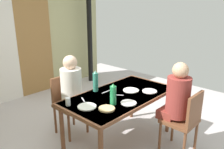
{
  "coord_description": "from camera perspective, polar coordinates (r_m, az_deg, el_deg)",
  "views": [
    {
      "loc": [
        -1.94,
        -2.09,
        1.89
      ],
      "look_at": [
        0.21,
        -0.1,
        0.98
      ],
      "focal_mm": 36.48,
      "sensor_mm": 36.0,
      "label": 1
    }
  ],
  "objects": [
    {
      "name": "ground_plane",
      "position": [
        3.42,
        -3.74,
        -16.32
      ],
      "size": [
        6.38,
        6.38,
        0.0
      ],
      "primitive_type": "plane",
      "color": "#BEB6B7"
    },
    {
      "name": "wall_back",
      "position": [
        4.97,
        -24.24,
        9.58
      ],
      "size": [
        4.58,
        0.1,
        2.71
      ],
      "primitive_type": "cube",
      "color": "tan",
      "rests_on": "ground_plane"
    },
    {
      "name": "door_wooden",
      "position": [
        5.14,
        -18.87,
        6.37
      ],
      "size": [
        0.8,
        0.05,
        2.0
      ],
      "primitive_type": "cube",
      "color": "olive",
      "rests_on": "ground_plane"
    },
    {
      "name": "stove_pipe_column",
      "position": [
        5.63,
        -5.68,
        11.73
      ],
      "size": [
        0.12,
        0.12,
        2.71
      ],
      "primitive_type": "cylinder",
      "color": "black",
      "rests_on": "ground_plane"
    },
    {
      "name": "dining_table",
      "position": [
        3.09,
        2.05,
        -6.21
      ],
      "size": [
        1.57,
        0.84,
        0.73
      ],
      "color": "brown",
      "rests_on": "ground_plane"
    },
    {
      "name": "chair_near_diner",
      "position": [
        3.07,
        17.84,
        -10.66
      ],
      "size": [
        0.4,
        0.4,
        0.87
      ],
      "color": "brown",
      "rests_on": "ground_plane"
    },
    {
      "name": "chair_far_diner",
      "position": [
        3.49,
        -11.13,
        -6.61
      ],
      "size": [
        0.4,
        0.4,
        0.87
      ],
      "rotation": [
        0.0,
        0.0,
        3.14
      ],
      "color": "brown",
      "rests_on": "ground_plane"
    },
    {
      "name": "person_near_diner",
      "position": [
        3.0,
        16.0,
        -5.14
      ],
      "size": [
        0.3,
        0.37,
        0.77
      ],
      "color": "maroon",
      "rests_on": "ground_plane"
    },
    {
      "name": "person_far_diner",
      "position": [
        3.28,
        -10.0,
        -2.77
      ],
      "size": [
        0.3,
        0.37,
        0.77
      ],
      "rotation": [
        0.0,
        0.0,
        3.14
      ],
      "color": "silver",
      "rests_on": "ground_plane"
    },
    {
      "name": "water_bottle_green_near",
      "position": [
        3.14,
        -4.15,
        -1.78
      ],
      "size": [
        0.07,
        0.07,
        0.3
      ],
      "color": "#30846F",
      "rests_on": "dining_table"
    },
    {
      "name": "water_bottle_green_far",
      "position": [
        2.73,
        0.28,
        -5.1
      ],
      "size": [
        0.08,
        0.08,
        0.27
      ],
      "color": "#21864C",
      "rests_on": "dining_table"
    },
    {
      "name": "dinner_plate_near_left",
      "position": [
        2.81,
        4.18,
        -7.12
      ],
      "size": [
        0.19,
        0.19,
        0.01
      ],
      "primitive_type": "cylinder",
      "color": "white",
      "rests_on": "dining_table"
    },
    {
      "name": "dinner_plate_near_right",
      "position": [
        3.2,
        9.39,
        -4.14
      ],
      "size": [
        0.2,
        0.2,
        0.01
      ],
      "primitive_type": "cylinder",
      "color": "white",
      "rests_on": "dining_table"
    },
    {
      "name": "dinner_plate_far_center",
      "position": [
        3.2,
        4.76,
        -3.95
      ],
      "size": [
        0.22,
        0.22,
        0.01
      ],
      "primitive_type": "cylinder",
      "color": "white",
      "rests_on": "dining_table"
    },
    {
      "name": "dinner_plate_far_side",
      "position": [
        2.72,
        -6.31,
        -8.0
      ],
      "size": [
        0.22,
        0.22,
        0.01
      ],
      "primitive_type": "cylinder",
      "color": "white",
      "rests_on": "dining_table"
    },
    {
      "name": "drinking_glass_by_near_diner",
      "position": [
        2.78,
        -10.97,
        -6.67
      ],
      "size": [
        0.06,
        0.06,
        0.1
      ],
      "primitive_type": "cylinder",
      "color": "silver",
      "rests_on": "dining_table"
    },
    {
      "name": "bread_plate_sliced",
      "position": [
        2.65,
        -1.34,
        -8.56
      ],
      "size": [
        0.19,
        0.19,
        0.02
      ],
      "primitive_type": "cylinder",
      "color": "#DBB77A",
      "rests_on": "dining_table"
    },
    {
      "name": "cutlery_knife_near",
      "position": [
        3.04,
        1.54,
        -5.16
      ],
      "size": [
        0.09,
        0.13,
        0.0
      ],
      "primitive_type": "cube",
      "rotation": [
        0.0,
        0.0,
        2.14
      ],
      "color": "silver",
      "rests_on": "dining_table"
    },
    {
      "name": "cutlery_fork_near",
      "position": [
        3.15,
        -1.5,
        -4.35
      ],
      "size": [
        0.15,
        0.02,
        0.0
      ],
      "primitive_type": "cube",
      "rotation": [
        0.0,
        0.0,
        3.12
      ],
      "color": "silver",
      "rests_on": "dining_table"
    },
    {
      "name": "cutlery_knife_far",
      "position": [
        2.92,
        -7.24,
        -6.28
      ],
      "size": [
        0.08,
        0.14,
        0.0
      ],
      "primitive_type": "cube",
      "rotation": [
        0.0,
        0.0,
        1.11
      ],
      "color": "silver",
      "rests_on": "dining_table"
    }
  ]
}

